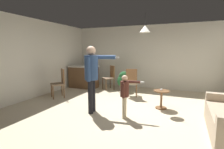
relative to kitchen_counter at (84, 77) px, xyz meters
The scene contains 13 objects.
ground 3.28m from the kitchen_counter, 40.89° to the right, with size 7.68×7.68×0.00m, color beige.
wall_back 2.82m from the kitchen_counter, 23.76° to the left, with size 6.40×0.10×2.70m, color silver.
wall_left 2.41m from the kitchen_counter, 109.47° to the right, with size 0.10×6.40×2.70m, color silver.
kitchen_counter is the anchor object (origin of this frame).
side_table_by_couch 3.82m from the kitchen_counter, 23.88° to the right, with size 0.44×0.44×0.52m.
person_adult 3.22m from the kitchen_counter, 54.12° to the right, with size 0.82×0.58×1.74m.
person_child 3.78m from the kitchen_counter, 43.09° to the right, with size 0.54×0.34×1.05m.
dining_chair_by_counter 1.70m from the kitchen_counter, 87.20° to the right, with size 0.59×0.59×1.00m.
dining_chair_near_wall 2.44m from the kitchen_counter, 15.07° to the right, with size 0.52×0.52×1.00m.
dining_chair_centre_back 1.21m from the kitchen_counter, ahead, with size 0.59×0.59×1.00m.
potted_plant_corner 1.85m from the kitchen_counter, ahead, with size 0.52×0.52×0.80m.
spare_remote_on_table 3.80m from the kitchen_counter, 23.51° to the right, with size 0.04×0.13×0.04m, color white.
ceiling_light_pendant 3.67m from the kitchen_counter, 24.07° to the right, with size 0.32×0.32×0.55m.
Camera 1 is at (1.55, -4.27, 1.63)m, focal length 27.41 mm.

